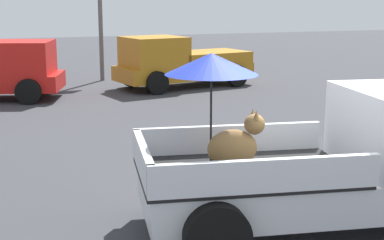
# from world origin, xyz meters

# --- Properties ---
(ground_plane) EXTENTS (80.00, 80.00, 0.00)m
(ground_plane) POSITION_xyz_m (0.00, 0.00, 0.00)
(ground_plane) COLOR #38383D
(pickup_truck_main) EXTENTS (5.29, 2.92, 2.41)m
(pickup_truck_main) POSITION_xyz_m (0.41, -0.06, 0.97)
(pickup_truck_main) COLOR black
(pickup_truck_main) RESTS_ON ground
(pickup_truck_red) EXTENTS (5.06, 2.91, 1.80)m
(pickup_truck_red) POSITION_xyz_m (2.16, 12.63, 0.87)
(pickup_truck_red) COLOR black
(pickup_truck_red) RESTS_ON ground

